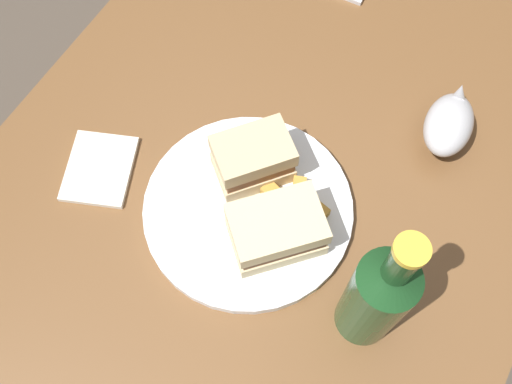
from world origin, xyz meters
name	(u,v)px	position (x,y,z in m)	size (l,w,h in m)	color
ground_plane	(259,315)	(0.00, 0.00, 0.00)	(6.00, 6.00, 0.00)	#4C4238
dining_table	(260,271)	(0.00, 0.00, 0.39)	(1.12, 0.77, 0.77)	brown
plate	(250,210)	(0.04, 0.00, 0.78)	(0.28, 0.28, 0.02)	white
sandwich_half_left	(276,230)	(0.06, 0.05, 0.82)	(0.14, 0.14, 0.07)	beige
sandwich_half_right	(253,159)	(-0.01, -0.02, 0.82)	(0.12, 0.12, 0.07)	#CCB284
potato_wedge_front	(279,200)	(0.01, 0.03, 0.80)	(0.05, 0.02, 0.02)	gold
potato_wedge_middle	(312,207)	(0.00, 0.08, 0.80)	(0.05, 0.02, 0.02)	gold
potato_wedge_back	(287,210)	(0.02, 0.05, 0.80)	(0.04, 0.02, 0.02)	gold
potato_wedge_left_edge	(298,195)	(-0.01, 0.05, 0.80)	(0.05, 0.02, 0.02)	gold
gravy_boat	(449,124)	(-0.20, 0.18, 0.81)	(0.12, 0.08, 0.07)	#B7B7BC
cider_bottle	(378,296)	(0.09, 0.20, 0.88)	(0.07, 0.07, 0.27)	#19421E
napkin	(100,169)	(0.09, -0.21, 0.78)	(0.11, 0.09, 0.01)	silver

